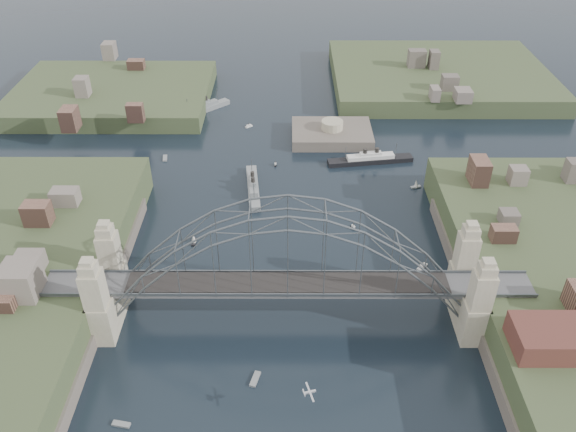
# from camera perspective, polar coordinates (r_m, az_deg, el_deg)

# --- Properties ---
(ground) EXTENTS (500.00, 500.00, 0.00)m
(ground) POSITION_cam_1_polar(r_m,az_deg,el_deg) (106.36, -0.03, -10.03)
(ground) COLOR black
(ground) RESTS_ON ground
(bridge) EXTENTS (84.00, 13.80, 24.60)m
(bridge) POSITION_cam_1_polar(r_m,az_deg,el_deg) (98.03, -0.03, -4.93)
(bridge) COLOR #525355
(bridge) RESTS_ON ground
(headland_nw) EXTENTS (60.00, 45.00, 9.00)m
(headland_nw) POSITION_cam_1_polar(r_m,az_deg,el_deg) (193.89, -16.72, 10.85)
(headland_nw) COLOR #394727
(headland_nw) RESTS_ON ground
(headland_ne) EXTENTS (70.00, 55.00, 9.50)m
(headland_ne) POSITION_cam_1_polar(r_m,az_deg,el_deg) (205.68, 14.51, 12.68)
(headland_ne) COLOR #394727
(headland_ne) RESTS_ON ground
(fort_island) EXTENTS (22.00, 16.00, 9.40)m
(fort_island) POSITION_cam_1_polar(r_m,az_deg,el_deg) (164.08, 4.28, 7.48)
(fort_island) COLOR #595047
(fort_island) RESTS_ON ground
(naval_cruiser_near) EXTENTS (4.46, 19.23, 5.72)m
(naval_cruiser_near) POSITION_cam_1_polar(r_m,az_deg,el_deg) (140.13, -3.45, 2.89)
(naval_cruiser_near) COLOR gray
(naval_cruiser_near) RESTS_ON ground
(naval_cruiser_far) EXTENTS (15.12, 14.45, 6.21)m
(naval_cruiser_far) POSITION_cam_1_polar(r_m,az_deg,el_deg) (180.84, -8.30, 10.39)
(naval_cruiser_far) COLOR gray
(naval_cruiser_far) RESTS_ON ground
(ocean_liner) EXTENTS (22.49, 6.27, 5.47)m
(ocean_liner) POSITION_cam_1_polar(r_m,az_deg,el_deg) (152.83, 8.07, 5.51)
(ocean_liner) COLOR black
(ocean_liner) RESTS_ON ground
(aeroplane) EXTENTS (2.00, 3.52, 0.52)m
(aeroplane) POSITION_cam_1_polar(r_m,az_deg,el_deg) (86.43, 2.02, -16.89)
(aeroplane) COLOR silver
(small_boat_a) EXTENTS (1.00, 2.66, 2.38)m
(small_boat_a) POSITION_cam_1_polar(r_m,az_deg,el_deg) (124.31, -9.23, -2.31)
(small_boat_a) COLOR silver
(small_boat_a) RESTS_ON ground
(small_boat_b) EXTENTS (1.26, 1.66, 1.43)m
(small_boat_b) POSITION_cam_1_polar(r_m,az_deg,el_deg) (127.98, 6.41, -1.09)
(small_boat_b) COLOR silver
(small_boat_b) RESTS_ON ground
(small_boat_c) EXTENTS (1.80, 3.24, 0.45)m
(small_boat_c) POSITION_cam_1_polar(r_m,az_deg,el_deg) (97.16, -3.24, -15.70)
(small_boat_c) COLOR silver
(small_boat_c) RESTS_ON ground
(small_boat_d) EXTENTS (2.65, 1.56, 2.38)m
(small_boat_d) POSITION_cam_1_polar(r_m,az_deg,el_deg) (144.11, 12.44, 3.02)
(small_boat_d) COLOR silver
(small_boat_d) RESTS_ON ground
(small_boat_e) EXTENTS (1.55, 3.36, 0.45)m
(small_boat_e) POSITION_cam_1_polar(r_m,az_deg,el_deg) (156.73, -11.97, 5.56)
(small_boat_e) COLOR silver
(small_boat_e) RESTS_ON ground
(small_boat_f) EXTENTS (0.58, 1.52, 1.43)m
(small_boat_f) POSITION_cam_1_polar(r_m,az_deg,el_deg) (150.22, -1.24, 5.07)
(small_boat_f) COLOR silver
(small_boat_f) RESTS_ON ground
(small_boat_h) EXTENTS (2.16, 1.87, 1.43)m
(small_boat_h) POSITION_cam_1_polar(r_m,az_deg,el_deg) (170.15, -3.86, 8.79)
(small_boat_h) COLOR silver
(small_boat_h) RESTS_ON ground
(small_boat_i) EXTENTS (2.54, 2.62, 1.43)m
(small_boat_i) POSITION_cam_1_polar(r_m,az_deg,el_deg) (119.75, 13.04, -4.84)
(small_boat_i) COLOR silver
(small_boat_i) RESTS_ON ground
(small_boat_j) EXTENTS (2.86, 1.41, 0.45)m
(small_boat_j) POSITION_cam_1_polar(r_m,az_deg,el_deg) (95.25, -16.04, -19.05)
(small_boat_j) COLOR silver
(small_boat_j) RESTS_ON ground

